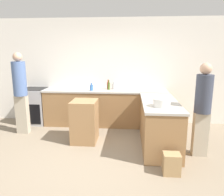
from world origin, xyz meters
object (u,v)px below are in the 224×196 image
object	(u,v)px
vinegar_bottle_clear	(114,86)
person_at_peninsula	(203,106)
mixing_bowl	(162,103)
hot_sauce_bottle	(108,85)
olive_oil_bottle	(109,86)
range_oven	(35,106)
person_by_range	(20,90)
paper_bag	(171,164)
island_table	(85,121)
water_bottle_blue	(92,87)

from	to	relation	value
vinegar_bottle_clear	person_at_peninsula	bearing A→B (deg)	-45.31
mixing_bowl	hot_sauce_bottle	distance (m)	2.09
vinegar_bottle_clear	mixing_bowl	bearing A→B (deg)	-61.18
mixing_bowl	olive_oil_bottle	size ratio (longest dim) A/B	1.20
range_oven	person_at_peninsula	distance (m)	4.09
range_oven	person_by_range	distance (m)	0.92
person_at_peninsula	mixing_bowl	bearing A→B (deg)	-175.27
olive_oil_bottle	hot_sauce_bottle	bearing A→B (deg)	107.94
mixing_bowl	person_by_range	distance (m)	3.15
vinegar_bottle_clear	olive_oil_bottle	xyz separation A→B (m)	(-0.12, -0.09, 0.02)
mixing_bowl	olive_oil_bottle	bearing A→B (deg)	123.14
paper_bag	person_by_range	bearing A→B (deg)	154.15
range_oven	olive_oil_bottle	xyz separation A→B (m)	(1.95, 0.07, 0.55)
island_table	olive_oil_bottle	distance (m)	1.35
range_oven	person_by_range	world-z (taller)	person_by_range
mixing_bowl	paper_bag	distance (m)	1.04
water_bottle_blue	vinegar_bottle_clear	bearing A→B (deg)	26.05
vinegar_bottle_clear	person_by_range	xyz separation A→B (m)	(-2.05, -0.89, 0.04)
person_at_peninsula	range_oven	bearing A→B (deg)	157.56
olive_oil_bottle	paper_bag	distance (m)	2.74
range_oven	hot_sauce_bottle	world-z (taller)	hot_sauce_bottle
mixing_bowl	hot_sauce_bottle	size ratio (longest dim) A/B	1.20
mixing_bowl	hot_sauce_bottle	world-z (taller)	hot_sauce_bottle
island_table	vinegar_bottle_clear	xyz separation A→B (m)	(0.52, 1.25, 0.55)
person_by_range	water_bottle_blue	bearing A→B (deg)	22.51
hot_sauce_bottle	person_at_peninsula	size ratio (longest dim) A/B	0.15
hot_sauce_bottle	olive_oil_bottle	world-z (taller)	same
range_oven	paper_bag	world-z (taller)	range_oven
person_by_range	island_table	bearing A→B (deg)	-13.34
island_table	hot_sauce_bottle	distance (m)	1.41
vinegar_bottle_clear	hot_sauce_bottle	size ratio (longest dim) A/B	0.74
hot_sauce_bottle	paper_bag	bearing A→B (deg)	-62.92
island_table	olive_oil_bottle	world-z (taller)	olive_oil_bottle
mixing_bowl	vinegar_bottle_clear	distance (m)	2.02
vinegar_bottle_clear	water_bottle_blue	world-z (taller)	water_bottle_blue
water_bottle_blue	paper_bag	world-z (taller)	water_bottle_blue
range_oven	person_at_peninsula	size ratio (longest dim) A/B	0.55
mixing_bowl	water_bottle_blue	bearing A→B (deg)	135.07
hot_sauce_bottle	mixing_bowl	bearing A→B (deg)	-57.44
island_table	hot_sauce_bottle	size ratio (longest dim) A/B	3.59
vinegar_bottle_clear	olive_oil_bottle	distance (m)	0.15
mixing_bowl	person_by_range	world-z (taller)	person_by_range
mixing_bowl	person_by_range	size ratio (longest dim) A/B	0.16
range_oven	person_at_peninsula	xyz separation A→B (m)	(3.76, -1.55, 0.46)
island_table	vinegar_bottle_clear	distance (m)	1.46
range_oven	water_bottle_blue	bearing A→B (deg)	-3.98
olive_oil_bottle	vinegar_bottle_clear	bearing A→B (deg)	35.12
olive_oil_bottle	person_by_range	world-z (taller)	person_by_range
vinegar_bottle_clear	person_by_range	distance (m)	2.23
water_bottle_blue	mixing_bowl	bearing A→B (deg)	-44.93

